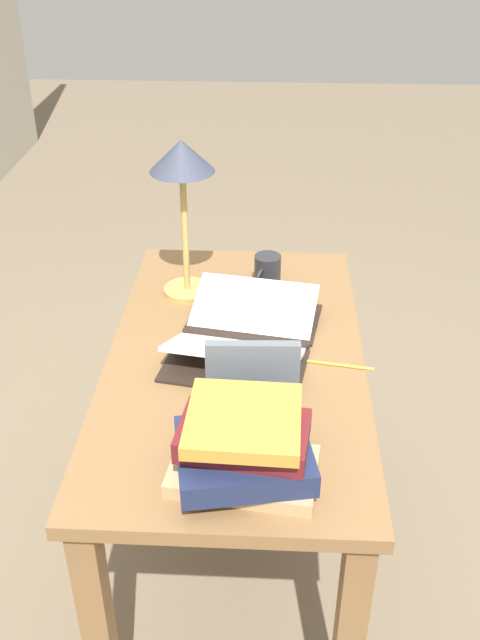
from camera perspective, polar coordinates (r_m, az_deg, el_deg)
ground_plane at (r=2.31m, az=-0.28°, el=-18.50°), size 12.00×12.00×0.00m
reading_desk at (r=1.86m, az=-0.33°, el=-5.97°), size 1.16×0.64×0.76m
open_book at (r=1.82m, az=0.45°, el=-1.09°), size 0.49×0.41×0.09m
book_stack_tall at (r=1.40m, az=0.29°, el=-10.21°), size 0.25×0.31×0.16m
book_standing_upright at (r=1.52m, az=1.00°, el=-5.06°), size 0.03×0.20×0.20m
reading_lamp at (r=1.91m, az=-4.63°, el=11.58°), size 0.17×0.17×0.45m
coffee_mug at (r=2.06m, az=2.19°, el=3.89°), size 0.10×0.08×0.10m
pencil at (r=1.76m, az=7.85°, el=-3.58°), size 0.04×0.17×0.01m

